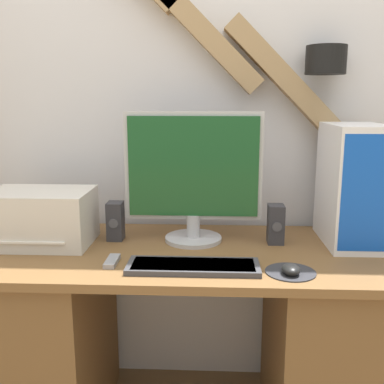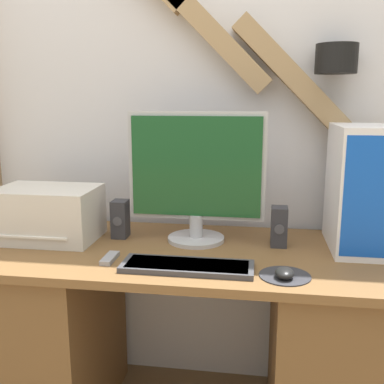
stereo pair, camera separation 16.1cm
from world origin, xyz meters
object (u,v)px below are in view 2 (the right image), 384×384
(mouse, at_px, (284,273))
(speaker_left, at_px, (120,219))
(computer_tower, at_px, (361,188))
(remote_control, at_px, (110,258))
(monitor, at_px, (196,174))
(speaker_right, at_px, (279,227))
(keyboard, at_px, (187,266))
(printer, at_px, (48,214))

(mouse, xyz_separation_m, speaker_left, (-0.63, 0.34, 0.06))
(computer_tower, xyz_separation_m, remote_control, (-0.87, -0.27, -0.22))
(remote_control, bearing_deg, computer_tower, 17.10)
(monitor, distance_m, speaker_right, 0.37)
(keyboard, height_order, computer_tower, computer_tower)
(printer, xyz_separation_m, speaker_right, (0.90, 0.05, -0.03))
(computer_tower, bearing_deg, keyboard, -152.74)
(speaker_right, relative_size, remote_control, 1.36)
(computer_tower, bearing_deg, remote_control, -162.90)
(computer_tower, relative_size, speaker_right, 3.02)
(speaker_right, bearing_deg, remote_control, -156.98)
(speaker_right, bearing_deg, keyboard, -136.86)
(keyboard, distance_m, mouse, 0.31)
(keyboard, bearing_deg, speaker_left, 136.80)
(speaker_left, height_order, speaker_right, same)
(speaker_left, bearing_deg, speaker_right, -1.44)
(printer, relative_size, speaker_left, 2.57)
(keyboard, xyz_separation_m, speaker_left, (-0.32, 0.30, 0.06))
(keyboard, height_order, remote_control, keyboard)
(monitor, distance_m, remote_control, 0.45)
(speaker_left, xyz_separation_m, speaker_right, (0.62, -0.02, 0.00))
(printer, xyz_separation_m, speaker_left, (0.27, 0.06, -0.03))
(speaker_left, bearing_deg, computer_tower, 0.33)
(speaker_right, bearing_deg, printer, -176.92)
(mouse, distance_m, computer_tower, 0.49)
(computer_tower, bearing_deg, monitor, -179.66)
(speaker_left, relative_size, remote_control, 1.36)
(printer, height_order, speaker_left, printer)
(speaker_right, bearing_deg, monitor, 176.87)
(monitor, bearing_deg, remote_control, -134.98)
(printer, bearing_deg, speaker_right, 3.08)
(monitor, height_order, speaker_right, monitor)
(printer, bearing_deg, speaker_left, 13.13)
(printer, distance_m, remote_control, 0.39)
(computer_tower, height_order, remote_control, computer_tower)
(mouse, relative_size, printer, 0.20)
(speaker_left, bearing_deg, keyboard, -43.20)
(printer, bearing_deg, mouse, -16.84)
(remote_control, bearing_deg, keyboard, -7.79)
(keyboard, bearing_deg, printer, 158.31)
(keyboard, relative_size, mouse, 5.70)
(computer_tower, height_order, printer, computer_tower)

